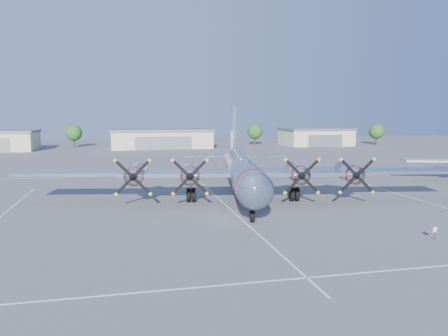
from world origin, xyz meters
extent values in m
plane|color=#565659|center=(0.00, 0.00, 0.00)|extent=(260.00, 260.00, 0.00)
cube|color=silver|center=(0.00, -5.00, 0.01)|extent=(0.15, 40.00, 0.01)
cube|color=silver|center=(22.00, -5.00, 0.01)|extent=(0.15, 40.00, 0.01)
cube|color=silver|center=(0.00, -22.00, 0.01)|extent=(60.00, 0.15, 0.01)
cube|color=silver|center=(0.00, 25.00, 0.01)|extent=(60.00, 0.15, 0.01)
cube|color=#C1B39A|center=(0.00, 82.00, 2.40)|extent=(28.00, 14.00, 4.80)
cube|color=slate|center=(0.00, 82.00, 5.10)|extent=(28.60, 14.60, 0.60)
cube|color=slate|center=(0.00, 74.95, 1.80)|extent=(15.40, 0.20, 3.60)
cube|color=#C1B39A|center=(48.00, 82.00, 2.40)|extent=(20.00, 14.00, 4.80)
cube|color=slate|center=(48.00, 82.00, 5.10)|extent=(20.60, 14.60, 0.60)
cube|color=slate|center=(48.00, 74.95, 1.80)|extent=(11.00, 0.20, 3.60)
cylinder|color=#382619|center=(-25.00, 90.00, 1.40)|extent=(0.50, 0.50, 2.80)
sphere|color=#174814|center=(-25.00, 90.00, 4.24)|extent=(4.80, 4.80, 4.80)
cylinder|color=#382619|center=(30.00, 88.00, 1.40)|extent=(0.50, 0.50, 2.80)
sphere|color=#174814|center=(30.00, 88.00, 4.24)|extent=(4.80, 4.80, 4.80)
cylinder|color=#382619|center=(68.00, 80.00, 1.40)|extent=(0.50, 0.50, 2.80)
sphere|color=#174814|center=(68.00, 80.00, 4.24)|extent=(4.80, 4.80, 4.80)
cylinder|color=black|center=(12.83, -16.79, 0.38)|extent=(0.06, 0.06, 0.75)
cube|color=white|center=(12.83, -16.79, 0.80)|extent=(0.50, 0.22, 0.38)
camera|label=1|loc=(-10.29, -45.16, 9.63)|focal=35.00mm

